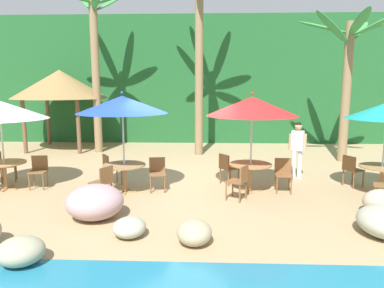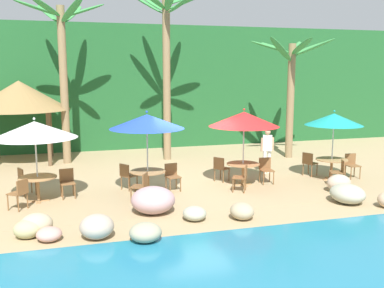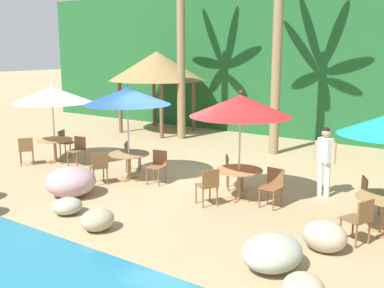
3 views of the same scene
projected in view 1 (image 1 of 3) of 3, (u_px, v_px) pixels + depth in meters
The scene contains 24 objects.
ground_plane at pixel (181, 189), 9.60m from camera, with size 120.00×120.00×0.00m, color tan.
terrace_deck at pixel (181, 189), 9.60m from camera, with size 18.00×5.20×0.01m.
foliage_backdrop at pixel (194, 80), 17.99m from camera, with size 28.00×2.40×6.00m.
rock_seawall at pixel (169, 219), 6.71m from camera, with size 12.71×3.13×0.72m.
dining_table_white at pixel (4, 167), 9.49m from camera, with size 1.10×1.10×0.74m.
chair_white_seaward at pixel (39, 169), 9.67m from camera, with size 0.47×0.48×0.87m.
chair_white_inland at pixel (5, 164), 10.26m from camera, with size 0.56×0.56×0.87m.
umbrella_blue at pixel (122, 105), 8.97m from camera, with size 2.30×2.30×2.62m.
dining_table_blue at pixel (124, 169), 9.24m from camera, with size 1.10×1.10×0.74m.
chair_blue_seaward at pixel (157, 171), 9.43m from camera, with size 0.48×0.48×0.87m.
chair_blue_inland at pixel (110, 167), 9.91m from camera, with size 0.59×0.59×0.87m.
chair_blue_left at pixel (103, 181), 8.49m from camera, with size 0.58×0.57×0.87m.
umbrella_red at pixel (252, 106), 9.05m from camera, with size 2.34×2.34×2.59m.
dining_table_red at pixel (250, 169), 9.32m from camera, with size 1.10×1.10×0.74m.
chair_red_seaward at pixel (283, 172), 9.33m from camera, with size 0.45×0.46×0.87m.
chair_red_inland at pixel (227, 167), 9.98m from camera, with size 0.59×0.59×0.87m.
chair_red_left at pixel (240, 180), 8.58m from camera, with size 0.58×0.58×0.87m.
dining_table_teal at pixel (382, 171), 9.02m from camera, with size 1.10×1.10×0.74m.
chair_teal_inland at pixel (351, 168), 9.76m from camera, with size 0.57×0.57×0.87m.
palm_tree_nearest at pixel (94, 43), 14.25m from camera, with size 3.56×3.17×6.59m.
palm_tree_second at pixel (199, 29), 13.61m from camera, with size 3.45×3.53×7.13m.
palm_tree_third at pixel (349, 59), 12.57m from camera, with size 3.53×3.54×5.20m.
palapa_hut at pixel (60, 85), 15.29m from camera, with size 4.07×4.07×3.41m.
waiter_in_white at pixel (297, 146), 10.57m from camera, with size 0.52×0.33×1.70m.
Camera 1 is at (0.65, -9.26, 2.77)m, focal length 33.45 mm.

